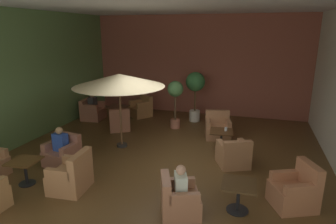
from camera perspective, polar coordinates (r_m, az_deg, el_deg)
ground_plane at (r=8.44m, az=-0.97°, el=-8.58°), size 9.09×9.54×0.02m
wall_back_brick at (r=12.35m, az=5.91°, el=9.08°), size 9.09×0.08×4.11m
wall_left_accent at (r=10.16m, az=-26.13°, el=6.15°), size 0.08×9.54×4.11m
ceiling_slab at (r=7.72m, az=-1.12°, el=20.73°), size 9.09×9.54×0.06m
cafe_table_front_left at (r=8.78m, az=10.47°, el=-4.54°), size 0.73×0.73×0.60m
armchair_front_left_north at (r=9.84m, az=9.74°, el=-3.19°), size 0.96×0.94×0.86m
armchair_front_left_east at (r=7.91m, az=12.73°, el=-8.24°), size 1.00×1.01×0.79m
cafe_table_front_right at (r=7.54m, az=-26.32°, el=-9.59°), size 0.69×0.69×0.60m
armchair_front_right_north at (r=6.96m, az=-18.47°, el=-11.92°), size 0.82×0.88×0.91m
armchair_front_right_east at (r=8.29m, az=-19.99°, el=-7.69°), size 0.89×0.80×0.81m
cafe_table_mid_center at (r=6.04m, az=13.72°, el=-14.93°), size 0.67×0.67×0.60m
armchair_mid_center_north at (r=5.88m, az=2.06°, el=-16.91°), size 0.94×0.93×0.79m
armchair_mid_center_east at (r=6.58m, az=23.72°, el=-14.09°), size 1.02×0.99×0.93m
cafe_table_rear_right at (r=11.57m, az=-9.91°, el=0.41°), size 0.79×0.79×0.60m
armchair_rear_right_north at (r=12.07m, az=-14.65°, el=0.09°), size 0.83×0.87×0.81m
armchair_rear_right_east at (r=10.56m, az=-9.52°, el=-1.86°), size 0.99×1.01×0.84m
armchair_rear_right_south at (r=12.12m, az=-5.28°, el=0.64°), size 1.04×1.05×0.87m
patio_umbrella_tall_red at (r=8.61m, az=-9.61°, el=6.15°), size 2.69×2.69×2.26m
potted_tree_left_corner at (r=11.25m, az=5.39°, el=4.90°), size 0.74×0.74×1.95m
potted_tree_mid_left at (r=10.40m, az=1.44°, el=3.25°), size 0.57×0.57×1.75m
patron_blue_shirt at (r=8.12m, az=-20.44°, el=-5.27°), size 0.40×0.27×0.66m
patron_by_window at (r=5.68m, az=2.51°, el=-13.62°), size 0.34×0.41×0.62m
patron_with_friend at (r=11.95m, az=-14.63°, el=1.98°), size 0.28×0.36×0.66m
iced_drink_cup at (r=8.75m, az=11.32°, el=-3.31°), size 0.08×0.08×0.11m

